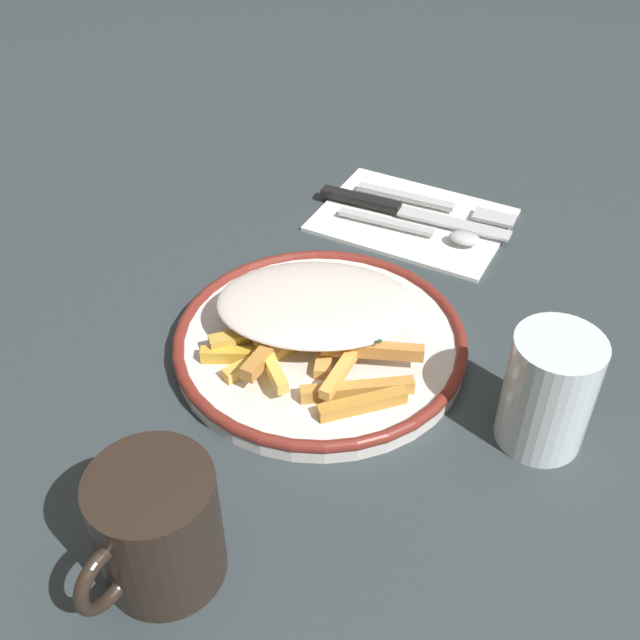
# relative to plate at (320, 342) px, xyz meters

# --- Properties ---
(ground_plane) EXTENTS (2.60, 2.60, 0.00)m
(ground_plane) POSITION_rel_plate_xyz_m (0.00, 0.00, -0.01)
(ground_plane) COLOR #2F393D
(plate) EXTENTS (0.25, 0.25, 0.02)m
(plate) POSITION_rel_plate_xyz_m (0.00, 0.00, 0.00)
(plate) COLOR silver
(plate) RESTS_ON ground_plane
(fries_heap) EXTENTS (0.19, 0.21, 0.04)m
(fries_heap) POSITION_rel_plate_xyz_m (0.00, -0.00, 0.03)
(fries_heap) COLOR #F6B450
(fries_heap) RESTS_ON plate
(napkin) EXTENTS (0.16, 0.21, 0.01)m
(napkin) POSITION_rel_plate_xyz_m (-0.23, -0.02, -0.01)
(napkin) COLOR white
(napkin) RESTS_ON ground_plane
(fork) EXTENTS (0.04, 0.18, 0.01)m
(fork) POSITION_rel_plate_xyz_m (-0.25, -0.01, 0.00)
(fork) COLOR silver
(fork) RESTS_ON napkin
(knife) EXTENTS (0.04, 0.21, 0.01)m
(knife) POSITION_rel_plate_xyz_m (-0.22, -0.04, 0.00)
(knife) COLOR black
(knife) RESTS_ON napkin
(spoon) EXTENTS (0.04, 0.15, 0.01)m
(spoon) POSITION_rel_plate_xyz_m (-0.20, 0.01, 0.00)
(spoon) COLOR silver
(spoon) RESTS_ON napkin
(water_glass) EXTENTS (0.07, 0.07, 0.10)m
(water_glass) POSITION_rel_plate_xyz_m (-0.01, 0.19, 0.04)
(water_glass) COLOR silver
(water_glass) RESTS_ON ground_plane
(coffee_mug) EXTENTS (0.11, 0.08, 0.09)m
(coffee_mug) POSITION_rel_plate_xyz_m (0.23, 0.03, 0.03)
(coffee_mug) COLOR black
(coffee_mug) RESTS_ON ground_plane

